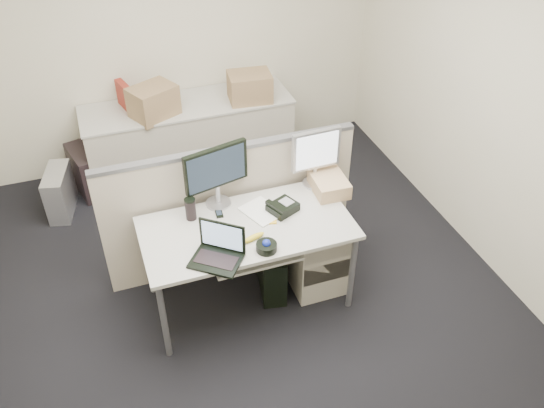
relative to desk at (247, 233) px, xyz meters
name	(u,v)px	position (x,y,z in m)	size (l,w,h in m)	color
floor	(249,298)	(0.00, 0.00, -0.67)	(4.00, 4.50, 0.01)	black
wall_back	(173,30)	(0.00, 2.25, 0.69)	(4.00, 0.02, 2.70)	beige
wall_right	(505,104)	(2.00, 0.00, 0.69)	(0.02, 4.50, 2.70)	beige
desk	(247,233)	(0.00, 0.00, 0.00)	(1.50, 0.75, 0.73)	beige
keyboard_tray	(255,254)	(0.00, -0.18, -0.04)	(0.62, 0.32, 0.02)	beige
drawer_pedestal	(313,247)	(0.55, 0.05, -0.34)	(0.40, 0.55, 0.65)	#BBB1A1
cubicle_partition	(231,210)	(0.00, 0.45, -0.11)	(2.00, 0.06, 1.10)	#B5A895
back_counter	(190,138)	(0.00, 1.93, -0.30)	(2.00, 0.60, 0.72)	#BBB1A1
monitor_main	(217,177)	(-0.12, 0.32, 0.31)	(0.49, 0.19, 0.49)	black
monitor_small	(316,159)	(0.65, 0.32, 0.30)	(0.38, 0.19, 0.47)	#B7B7BC
laptop	(215,248)	(-0.30, -0.28, 0.19)	(0.32, 0.24, 0.24)	black
trackball	(266,247)	(0.05, -0.28, 0.09)	(0.14, 0.14, 0.05)	black
desk_phone	(283,208)	(0.30, 0.08, 0.10)	(0.20, 0.16, 0.06)	black
paper_stack	(262,211)	(0.15, 0.12, 0.07)	(0.23, 0.29, 0.01)	white
sticky_pad	(271,220)	(0.18, 0.00, 0.07)	(0.08, 0.08, 0.01)	yellow
travel_mug	(191,210)	(-0.35, 0.22, 0.15)	(0.08, 0.08, 0.16)	black
banana	(253,237)	(0.00, -0.15, 0.08)	(0.17, 0.04, 0.04)	#FBF33A
cellphone	(219,213)	(-0.15, 0.20, 0.07)	(0.05, 0.10, 0.01)	black
manila_folders	(329,184)	(0.72, 0.20, 0.12)	(0.25, 0.31, 0.12)	tan
keyboard	(260,246)	(0.05, -0.14, -0.02)	(0.48, 0.17, 0.03)	black
pc_tower_desk	(271,268)	(0.20, 0.05, -0.45)	(0.18, 0.45, 0.42)	black
pc_tower_spare_dark	(85,172)	(-1.05, 1.88, -0.44)	(0.19, 0.48, 0.45)	black
pc_tower_spare_silver	(60,192)	(-1.30, 1.63, -0.45)	(0.18, 0.46, 0.43)	#B7B7BC
cardboard_box_left	(153,102)	(-0.32, 1.81, 0.21)	(0.40, 0.30, 0.30)	#977B51
cardboard_box_right	(250,88)	(0.60, 1.81, 0.20)	(0.40, 0.31, 0.29)	#977B51
red_binder	(125,97)	(-0.55, 2.03, 0.19)	(0.07, 0.29, 0.27)	maroon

